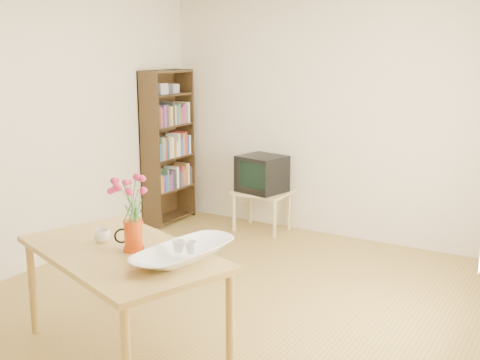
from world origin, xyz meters
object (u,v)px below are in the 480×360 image
Objects in this scene: table at (122,261)px; television at (263,173)px; bowl at (183,223)px; pitcher at (133,237)px; mug at (102,236)px.

television is (-0.54, 2.96, -0.01)m from table.
bowl is at bearing -59.30° from television.
pitcher is 0.39× the size of television.
mug is at bearing -176.43° from table.
table is at bearing -171.21° from bowl.
bowl is at bearing 28.51° from table.
television is (-0.31, 2.89, -0.12)m from mug.
table is 0.19m from pitcher.
pitcher is 0.41m from bowl.
bowl reaches higher than mug.
table is 3.11× the size of television.
television reaches higher than table.
pitcher reaches higher than mug.
mug is 0.72m from bowl.
mug is 0.21× the size of bowl.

